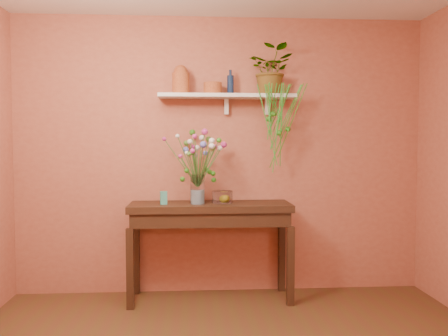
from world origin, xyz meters
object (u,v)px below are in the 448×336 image
object	(u,v)px
terracotta_jug	(181,80)
sideboard	(210,217)
glass_vase	(198,191)
spider_plant	(272,71)
glass_bowl	(222,197)
bouquet	(200,151)
blue_bottle	(230,85)

from	to	relation	value
terracotta_jug	sideboard	bearing A→B (deg)	-23.05
glass_vase	terracotta_jug	bearing A→B (deg)	135.02
glass_vase	sideboard	bearing A→B (deg)	17.33
spider_plant	glass_vase	bearing A→B (deg)	-165.03
terracotta_jug	glass_vase	bearing A→B (deg)	-44.98
spider_plant	glass_bowl	world-z (taller)	spider_plant
terracotta_jug	glass_vase	world-z (taller)	terracotta_jug
terracotta_jug	spider_plant	xyz separation A→B (m)	(0.87, 0.04, 0.10)
spider_plant	glass_vase	size ratio (longest dim) A/B	1.70
bouquet	glass_bowl	size ratio (longest dim) A/B	3.22
glass_vase	blue_bottle	bearing A→B (deg)	30.78
blue_bottle	glass_vase	xyz separation A→B (m)	(-0.32, -0.19, -1.01)
spider_plant	bouquet	bearing A→B (deg)	-164.92
glass_vase	glass_bowl	xyz separation A→B (m)	(0.23, 0.05, -0.06)
glass_vase	bouquet	xyz separation A→B (m)	(0.03, 0.01, 0.37)
blue_bottle	spider_plant	xyz separation A→B (m)	(0.40, 0.00, 0.14)
blue_bottle	spider_plant	size ratio (longest dim) A/B	0.50
blue_bottle	sideboard	bearing A→B (deg)	-142.59
bouquet	spider_plant	bearing A→B (deg)	15.08
terracotta_jug	bouquet	world-z (taller)	terracotta_jug
bouquet	glass_bowl	world-z (taller)	bouquet
spider_plant	glass_bowl	distance (m)	1.31
glass_bowl	spider_plant	bearing A→B (deg)	16.07
spider_plant	bouquet	xyz separation A→B (m)	(-0.69, -0.19, -0.77)
sideboard	terracotta_jug	world-z (taller)	terracotta_jug
sideboard	spider_plant	bearing A→B (deg)	14.50
sideboard	blue_bottle	xyz separation A→B (m)	(0.20, 0.15, 1.25)
terracotta_jug	bouquet	bearing A→B (deg)	-39.39
blue_bottle	spider_plant	world-z (taller)	spider_plant
sideboard	glass_bowl	distance (m)	0.22
terracotta_jug	bouquet	xyz separation A→B (m)	(0.18, -0.15, -0.67)
spider_plant	glass_bowl	xyz separation A→B (m)	(-0.49, -0.14, -1.21)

